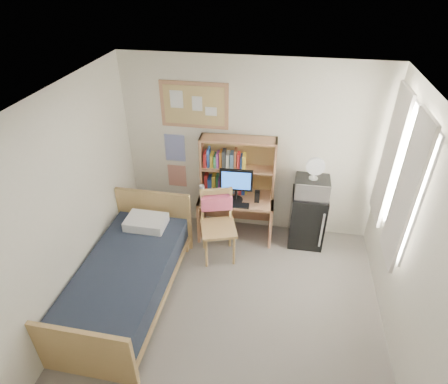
% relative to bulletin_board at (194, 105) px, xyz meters
% --- Properties ---
extents(floor, '(3.60, 4.20, 0.02)m').
position_rel_bulletin_board_xyz_m(floor, '(0.78, -2.08, -1.93)').
color(floor, gray).
rests_on(floor, ground).
extents(ceiling, '(3.60, 4.20, 0.02)m').
position_rel_bulletin_board_xyz_m(ceiling, '(0.78, -2.08, 0.68)').
color(ceiling, silver).
rests_on(ceiling, wall_back).
extents(wall_back, '(3.60, 0.04, 2.60)m').
position_rel_bulletin_board_xyz_m(wall_back, '(0.78, 0.02, -0.62)').
color(wall_back, white).
rests_on(wall_back, floor).
extents(wall_left, '(0.04, 4.20, 2.60)m').
position_rel_bulletin_board_xyz_m(wall_left, '(-1.02, -2.08, -0.62)').
color(wall_left, white).
rests_on(wall_left, floor).
extents(wall_right, '(0.04, 4.20, 2.60)m').
position_rel_bulletin_board_xyz_m(wall_right, '(2.58, -2.08, -0.62)').
color(wall_right, white).
rests_on(wall_right, floor).
extents(window_unit, '(0.10, 1.40, 1.70)m').
position_rel_bulletin_board_xyz_m(window_unit, '(2.53, -0.88, -0.32)').
color(window_unit, white).
rests_on(window_unit, wall_right).
extents(curtain_left, '(0.04, 0.55, 1.70)m').
position_rel_bulletin_board_xyz_m(curtain_left, '(2.50, -1.28, -0.32)').
color(curtain_left, white).
rests_on(curtain_left, wall_right).
extents(curtain_right, '(0.04, 0.55, 1.70)m').
position_rel_bulletin_board_xyz_m(curtain_right, '(2.50, -0.48, -0.32)').
color(curtain_right, white).
rests_on(curtain_right, wall_right).
extents(bulletin_board, '(0.94, 0.03, 0.64)m').
position_rel_bulletin_board_xyz_m(bulletin_board, '(0.00, 0.00, 0.00)').
color(bulletin_board, tan).
rests_on(bulletin_board, wall_back).
extents(poster_wave, '(0.30, 0.01, 0.42)m').
position_rel_bulletin_board_xyz_m(poster_wave, '(-0.32, 0.01, -0.67)').
color(poster_wave, '#2B3DAC').
rests_on(poster_wave, wall_back).
extents(poster_japan, '(0.28, 0.01, 0.36)m').
position_rel_bulletin_board_xyz_m(poster_japan, '(-0.32, 0.01, -1.14)').
color(poster_japan, '#BE3E21').
rests_on(poster_japan, wall_back).
extents(desk, '(1.10, 0.59, 0.68)m').
position_rel_bulletin_board_xyz_m(desk, '(0.64, -0.28, -1.58)').
color(desk, tan).
rests_on(desk, floor).
extents(desk_chair, '(0.64, 0.64, 1.02)m').
position_rel_bulletin_board_xyz_m(desk_chair, '(0.47, -0.80, -1.41)').
color(desk_chair, tan).
rests_on(desk_chair, floor).
extents(mini_fridge, '(0.49, 0.49, 0.83)m').
position_rel_bulletin_board_xyz_m(mini_fridge, '(1.68, -0.25, -1.51)').
color(mini_fridge, black).
rests_on(mini_fridge, floor).
extents(bed, '(1.06, 2.07, 0.56)m').
position_rel_bulletin_board_xyz_m(bed, '(-0.49, -1.75, -1.64)').
color(bed, '#19202E').
rests_on(bed, floor).
extents(hutch, '(1.07, 0.32, 0.87)m').
position_rel_bulletin_board_xyz_m(hutch, '(0.63, -0.13, -0.81)').
color(hutch, tan).
rests_on(hutch, desk).
extents(monitor, '(0.46, 0.06, 0.49)m').
position_rel_bulletin_board_xyz_m(monitor, '(0.64, -0.34, -1.00)').
color(monitor, black).
rests_on(monitor, desk).
extents(keyboard, '(0.41, 0.15, 0.02)m').
position_rel_bulletin_board_xyz_m(keyboard, '(0.65, -0.48, -1.23)').
color(keyboard, black).
rests_on(keyboard, desk).
extents(speaker_left, '(0.07, 0.07, 0.17)m').
position_rel_bulletin_board_xyz_m(speaker_left, '(0.34, -0.36, -1.16)').
color(speaker_left, black).
rests_on(speaker_left, desk).
extents(speaker_right, '(0.07, 0.07, 0.17)m').
position_rel_bulletin_board_xyz_m(speaker_right, '(0.94, -0.33, -1.16)').
color(speaker_right, black).
rests_on(speaker_right, desk).
extents(water_bottle, '(0.07, 0.07, 0.24)m').
position_rel_bulletin_board_xyz_m(water_bottle, '(0.16, -0.41, -1.13)').
color(water_bottle, white).
rests_on(water_bottle, desk).
extents(hoodie, '(0.44, 0.25, 0.20)m').
position_rel_bulletin_board_xyz_m(hoodie, '(0.41, -0.61, -1.13)').
color(hoodie, '#FF6185').
rests_on(hoodie, desk_chair).
extents(microwave, '(0.46, 0.35, 0.27)m').
position_rel_bulletin_board_xyz_m(microwave, '(1.68, -0.27, -0.96)').
color(microwave, silver).
rests_on(microwave, mini_fridge).
extents(desk_fan, '(0.24, 0.24, 0.30)m').
position_rel_bulletin_board_xyz_m(desk_fan, '(1.68, -0.27, -0.67)').
color(desk_fan, white).
rests_on(desk_fan, microwave).
extents(pillow, '(0.53, 0.38, 0.13)m').
position_rel_bulletin_board_xyz_m(pillow, '(-0.47, -1.00, -1.29)').
color(pillow, white).
rests_on(pillow, bed).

